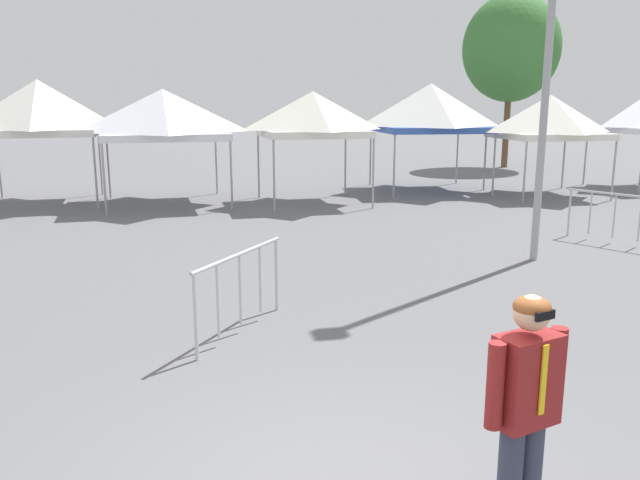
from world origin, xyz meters
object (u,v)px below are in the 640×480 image
person_foreground (525,407)px  crowd_barrier_near_person (615,208)px  canopy_tent_right_of_center (549,117)px  canopy_tent_left_of_center (313,114)px  canopy_tent_behind_left (430,108)px  canopy_tent_far_right (163,114)px  tree_behind_tents_center (511,48)px  canopy_tent_center (39,108)px  crowd_barrier_mid_lot (240,277)px

person_foreground → crowd_barrier_near_person: (6.77, 8.28, -0.28)m
canopy_tent_right_of_center → crowd_barrier_near_person: size_ratio=1.71×
person_foreground → canopy_tent_right_of_center: bearing=58.5°
canopy_tent_left_of_center → canopy_tent_behind_left: bearing=23.9°
canopy_tent_far_right → tree_behind_tents_center: (14.97, 7.91, 2.68)m
canopy_tent_left_of_center → canopy_tent_far_right: bearing=170.6°
tree_behind_tents_center → crowd_barrier_near_person: (-5.56, -15.36, -4.53)m
canopy_tent_center → canopy_tent_left_of_center: (7.72, -1.45, -0.19)m
canopy_tent_left_of_center → canopy_tent_behind_left: size_ratio=0.90×
canopy_tent_far_right → crowd_barrier_mid_lot: 11.44m
canopy_tent_right_of_center → person_foreground: size_ratio=1.78×
canopy_tent_left_of_center → person_foreground: 15.19m
canopy_tent_far_right → canopy_tent_center: bearing=167.9°
canopy_tent_far_right → canopy_tent_behind_left: (8.62, 1.24, 0.15)m
canopy_tent_right_of_center → crowd_barrier_near_person: canopy_tent_right_of_center is taller
crowd_barrier_mid_lot → crowd_barrier_near_person: 9.05m
canopy_tent_behind_left → crowd_barrier_mid_lot: size_ratio=2.09×
crowd_barrier_mid_lot → crowd_barrier_near_person: same height
canopy_tent_behind_left → crowd_barrier_mid_lot: (-7.43, -12.47, -2.00)m
canopy_tent_behind_left → person_foreground: bearing=-109.4°
crowd_barrier_near_person → canopy_tent_behind_left: bearing=95.2°
crowd_barrier_mid_lot → canopy_tent_left_of_center: bearing=73.8°
person_foreground → tree_behind_tents_center: bearing=62.4°
canopy_tent_far_right → crowd_barrier_mid_lot: canopy_tent_far_right is taller
canopy_tent_center → canopy_tent_behind_left: 12.11m
canopy_tent_center → canopy_tent_left_of_center: canopy_tent_center is taller
person_foreground → tree_behind_tents_center: (12.33, 23.64, 4.25)m
canopy_tent_right_of_center → crowd_barrier_near_person: (-2.47, -6.81, -1.73)m
canopy_tent_far_right → crowd_barrier_near_person: (9.41, -7.45, -1.85)m
crowd_barrier_near_person → tree_behind_tents_center: bearing=70.1°
canopy_tent_right_of_center → tree_behind_tents_center: bearing=70.1°
canopy_tent_behind_left → crowd_barrier_near_person: bearing=-84.8°
person_foreground → crowd_barrier_near_person: size_ratio=0.96×
person_foreground → crowd_barrier_mid_lot: person_foreground is taller
canopy_tent_behind_left → person_foreground: (-5.98, -16.97, -1.72)m
canopy_tent_left_of_center → canopy_tent_right_of_center: 7.64m
canopy_tent_behind_left → canopy_tent_far_right: bearing=-171.8°
canopy_tent_far_right → person_foreground: bearing=-80.5°
canopy_tent_behind_left → crowd_barrier_near_person: (0.79, -8.69, -2.00)m
canopy_tent_center → crowd_barrier_near_person: 15.41m
tree_behind_tents_center → crowd_barrier_mid_lot: tree_behind_tents_center is taller
tree_behind_tents_center → crowd_barrier_mid_lot: (-13.78, -19.14, -4.53)m
canopy_tent_right_of_center → canopy_tent_far_right: bearing=176.9°
canopy_tent_left_of_center → tree_behind_tents_center: (10.73, 8.61, 2.68)m
canopy_tent_left_of_center → crowd_barrier_mid_lot: bearing=-106.2°
canopy_tent_right_of_center → person_foreground: 17.75m
canopy_tent_far_right → canopy_tent_right_of_center: (11.88, -0.63, -0.12)m
tree_behind_tents_center → canopy_tent_left_of_center: bearing=-141.2°
crowd_barrier_mid_lot → canopy_tent_far_right: bearing=96.0°
canopy_tent_left_of_center → crowd_barrier_mid_lot: canopy_tent_left_of_center is taller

